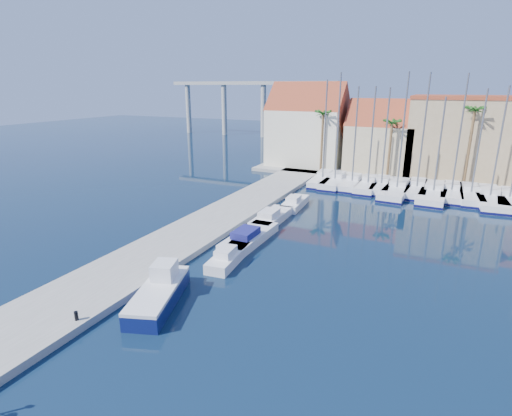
{
  "coord_description": "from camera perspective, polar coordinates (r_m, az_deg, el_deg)",
  "views": [
    {
      "loc": [
        11.18,
        -17.58,
        13.3
      ],
      "look_at": [
        -3.23,
        12.72,
        3.0
      ],
      "focal_mm": 28.0,
      "sensor_mm": 36.0,
      "label": 1
    }
  ],
  "objects": [
    {
      "name": "ground",
      "position": [
        24.72,
        -6.14,
        -15.59
      ],
      "size": [
        260.0,
        260.0,
        0.0
      ],
      "primitive_type": "plane",
      "color": "black",
      "rests_on": "ground"
    },
    {
      "name": "quay_west",
      "position": [
        39.29,
        -7.14,
        -2.47
      ],
      "size": [
        6.0,
        77.0,
        0.5
      ],
      "primitive_type": "cube",
      "color": "gray",
      "rests_on": "ground"
    },
    {
      "name": "shore_north",
      "position": [
        66.88,
        23.98,
        4.33
      ],
      "size": [
        54.0,
        16.0,
        0.5
      ],
      "primitive_type": "cube",
      "color": "gray",
      "rests_on": "ground"
    },
    {
      "name": "bollard",
      "position": [
        25.63,
        -24.29,
        -13.86
      ],
      "size": [
        0.22,
        0.22,
        0.54
      ],
      "primitive_type": "cylinder",
      "color": "black",
      "rests_on": "quay_west"
    },
    {
      "name": "fishing_boat",
      "position": [
        26.62,
        -13.62,
        -11.57
      ],
      "size": [
        4.14,
        6.85,
        2.27
      ],
      "rotation": [
        0.0,
        0.0,
        0.33
      ],
      "color": "#0D164E",
      "rests_on": "ground"
    },
    {
      "name": "motorboat_west_0",
      "position": [
        31.48,
        -4.0,
        -6.95
      ],
      "size": [
        2.26,
        5.52,
        1.4
      ],
      "rotation": [
        0.0,
        0.0,
        0.1
      ],
      "color": "white",
      "rests_on": "ground"
    },
    {
      "name": "motorboat_west_1",
      "position": [
        35.37,
        -1.01,
        -4.13
      ],
      "size": [
        2.49,
        7.51,
        1.4
      ],
      "rotation": [
        0.0,
        0.0,
        -0.01
      ],
      "color": "white",
      "rests_on": "ground"
    },
    {
      "name": "motorboat_west_2",
      "position": [
        40.57,
        2.19,
        -1.33
      ],
      "size": [
        2.26,
        6.85,
        1.4
      ],
      "rotation": [
        0.0,
        0.0,
        0.01
      ],
      "color": "white",
      "rests_on": "ground"
    },
    {
      "name": "motorboat_west_3",
      "position": [
        45.74,
        5.54,
        0.75
      ],
      "size": [
        2.17,
        5.85,
        1.4
      ],
      "rotation": [
        0.0,
        0.0,
        0.06
      ],
      "color": "white",
      "rests_on": "ground"
    },
    {
      "name": "sailboat_0",
      "position": [
        57.81,
        9.6,
        4.15
      ],
      "size": [
        3.08,
        9.63,
        14.09
      ],
      "rotation": [
        0.0,
        0.0,
        0.06
      ],
      "color": "white",
      "rests_on": "ground"
    },
    {
      "name": "sailboat_1",
      "position": [
        57.18,
        11.33,
        3.92
      ],
      "size": [
        2.66,
        9.88,
        14.98
      ],
      "rotation": [
        0.0,
        0.0,
        0.0
      ],
      "color": "white",
      "rests_on": "ground"
    },
    {
      "name": "sailboat_2",
      "position": [
        56.3,
        13.66,
        3.57
      ],
      "size": [
        2.47,
        8.66,
        13.26
      ],
      "rotation": [
        0.0,
        0.0,
        -0.02
      ],
      "color": "white",
      "rests_on": "ground"
    },
    {
      "name": "sailboat_3",
      "position": [
        55.8,
        15.77,
        3.27
      ],
      "size": [
        2.44,
        9.18,
        13.27
      ],
      "rotation": [
        0.0,
        0.0,
        0.0
      ],
      "color": "white",
      "rests_on": "ground"
    },
    {
      "name": "sailboat_4",
      "position": [
        55.93,
        17.5,
        3.15
      ],
      "size": [
        2.81,
        9.15,
        13.12
      ],
      "rotation": [
        0.0,
        0.0,
        0.05
      ],
      "color": "white",
      "rests_on": "ground"
    },
    {
      "name": "sailboat_5",
      "position": [
        54.56,
        19.58,
        2.6
      ],
      "size": [
        3.71,
        11.47,
        14.92
      ],
      "rotation": [
        0.0,
        0.0,
        -0.06
      ],
      "color": "white",
      "rests_on": "ground"
    },
    {
      "name": "sailboat_6",
      "position": [
        55.77,
        22.0,
        2.67
      ],
      "size": [
        2.6,
        9.68,
        14.85
      ],
      "rotation": [
        0.0,
        0.0,
        0.0
      ],
      "color": "white",
      "rests_on": "ground"
    },
    {
      "name": "sailboat_7",
      "position": [
        54.54,
        24.04,
        2.05
      ],
      "size": [
        3.66,
        11.8,
        12.11
      ],
      "rotation": [
        0.0,
        0.0,
        -0.05
      ],
      "color": "white",
      "rests_on": "ground"
    },
    {
      "name": "sailboat_8",
      "position": [
        55.61,
        26.11,
        2.12
      ],
      "size": [
        2.7,
        9.73,
        14.72
      ],
      "rotation": [
        0.0,
        0.0,
        0.01
      ],
      "color": "white",
      "rests_on": "ground"
    },
    {
      "name": "sailboat_9",
      "position": [
        55.63,
        28.29,
        1.79
      ],
      "size": [
        3.04,
        10.0,
        13.03
      ],
      "rotation": [
        0.0,
        0.0,
        0.04
      ],
      "color": "white",
      "rests_on": "ground"
    },
    {
      "name": "sailboat_10",
      "position": [
        55.18,
        30.31,
        1.36
      ],
      "size": [
        3.85,
        11.84,
        13.34
      ],
      "rotation": [
        0.0,
        0.0,
        0.07
      ],
      "color": "white",
      "rests_on": "ground"
    },
    {
      "name": "sailboat_11",
      "position": [
        55.47,
        32.42,
        1.09
      ],
      "size": [
        3.3,
        9.95,
        11.06
      ],
      "rotation": [
        0.0,
        0.0,
        -0.07
      ],
      "color": "white",
      "rests_on": "ground"
    },
    {
      "name": "building_0",
      "position": [
        68.3,
        7.38,
        11.23
      ],
      "size": [
        12.3,
        9.0,
        13.5
      ],
      "color": "#ECE4C5",
      "rests_on": "shore_north"
    },
    {
      "name": "building_1",
      "position": [
        65.72,
        17.45,
        9.3
      ],
      "size": [
        10.3,
        8.0,
        11.0
      ],
      "color": "tan",
      "rests_on": "shore_north"
    },
    {
      "name": "building_2",
      "position": [
        65.98,
        27.23,
        9.08
      ],
      "size": [
        14.2,
        10.2,
        11.5
      ],
      "color": "tan",
      "rests_on": "shore_north"
    },
    {
      "name": "palm_0",
      "position": [
        62.15,
        9.57,
        12.94
      ],
      "size": [
        2.6,
        2.6,
        10.15
      ],
      "color": "brown",
      "rests_on": "shore_north"
    },
    {
      "name": "palm_1",
      "position": [
        60.23,
        18.87,
        11.26
      ],
      "size": [
        2.6,
        2.6,
        9.15
      ],
      "color": "brown",
      "rests_on": "shore_north"
    },
    {
      "name": "palm_2",
      "position": [
        59.74,
        28.77,
        11.88
      ],
      "size": [
        2.6,
        2.6,
        11.15
      ],
      "color": "brown",
      "rests_on": "shore_north"
    },
    {
      "name": "viaduct",
      "position": [
        111.58,
        -1.39,
        15.49
      ],
      "size": [
        48.0,
        2.2,
        14.45
      ],
      "color": "#9E9E99",
      "rests_on": "ground"
    }
  ]
}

